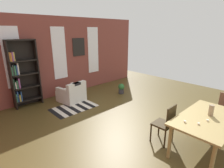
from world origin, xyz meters
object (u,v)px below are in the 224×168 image
(potted_plant_by_shelf, at_px, (121,88))
(dining_table, at_px, (207,121))
(dining_chair_head_right, at_px, (224,111))
(dining_chair_far_left, at_px, (166,123))
(bookshelf_tall, at_px, (22,74))
(armchair_white, at_px, (72,94))
(vase_on_table, at_px, (211,110))

(potted_plant_by_shelf, bearing_deg, dining_table, -109.29)
(dining_chair_head_right, distance_m, potted_plant_by_shelf, 3.71)
(dining_table, xyz_separation_m, dining_chair_far_left, (-0.39, 0.72, -0.18))
(dining_chair_head_right, height_order, bookshelf_tall, bookshelf_tall)
(dining_table, distance_m, dining_chair_far_left, 0.84)
(dining_chair_head_right, xyz_separation_m, dining_chair_far_left, (-1.65, 0.72, 0.00))
(dining_chair_head_right, relative_size, bookshelf_tall, 0.42)
(dining_table, bearing_deg, armchair_white, 97.79)
(dining_chair_head_right, relative_size, armchair_white, 1.04)
(armchair_white, bearing_deg, potted_plant_by_shelf, -20.08)
(bookshelf_tall, xyz_separation_m, armchair_white, (1.37, -0.72, -0.84))
(dining_table, relative_size, potted_plant_by_shelf, 4.19)
(dining_chair_far_left, distance_m, armchair_white, 3.69)
(armchair_white, bearing_deg, dining_table, -82.21)
(vase_on_table, bearing_deg, bookshelf_tall, 112.31)
(dining_chair_head_right, bearing_deg, vase_on_table, 179.83)
(armchair_white, relative_size, potted_plant_by_shelf, 2.18)
(bookshelf_tall, bearing_deg, vase_on_table, -67.69)
(dining_chair_head_right, xyz_separation_m, bookshelf_tall, (-3.22, 5.11, 0.61))
(dining_table, relative_size, armchair_white, 1.93)
(dining_table, xyz_separation_m, vase_on_table, (0.12, 0.00, 0.21))
(armchair_white, distance_m, potted_plant_by_shelf, 2.02)
(dining_table, height_order, dining_chair_head_right, dining_chair_head_right)
(dining_table, xyz_separation_m, armchair_white, (-0.60, 4.39, -0.41))
(potted_plant_by_shelf, bearing_deg, vase_on_table, -107.55)
(dining_chair_far_left, xyz_separation_m, bookshelf_tall, (-1.58, 4.39, 0.61))
(dining_chair_head_right, distance_m, armchair_white, 4.78)
(dining_chair_head_right, height_order, potted_plant_by_shelf, dining_chair_head_right)
(dining_table, bearing_deg, dining_chair_head_right, -0.15)
(bookshelf_tall, bearing_deg, dining_chair_head_right, -57.76)
(armchair_white, bearing_deg, dining_chair_far_left, -86.78)
(dining_table, distance_m, vase_on_table, 0.24)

